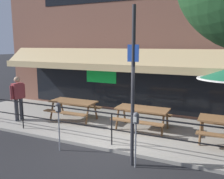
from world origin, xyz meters
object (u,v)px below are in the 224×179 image
at_px(picnic_table_centre, 142,112).
at_px(pedestrian_walking, 18,96).
at_px(parking_meter_near, 58,112).
at_px(parking_meter_far, 136,123).
at_px(picnic_table_left, 74,105).
at_px(street_sign_pole, 133,87).

relative_size(picnic_table_centre, pedestrian_walking, 1.05).
distance_m(pedestrian_walking, parking_meter_near, 3.39).
bearing_deg(parking_meter_far, picnic_table_left, 144.67).
bearing_deg(street_sign_pole, pedestrian_walking, 164.57).
bearing_deg(parking_meter_near, pedestrian_walking, 153.87).
distance_m(picnic_table_left, parking_meter_far, 4.22).
xyz_separation_m(picnic_table_left, parking_meter_far, (3.43, -2.43, 0.44)).
relative_size(parking_meter_near, parking_meter_far, 1.00).
distance_m(pedestrian_walking, parking_meter_far, 5.58).
distance_m(parking_meter_far, street_sign_pole, 0.88).
bearing_deg(parking_meter_near, picnic_table_left, 114.71).
height_order(picnic_table_left, pedestrian_walking, pedestrian_walking).
bearing_deg(parking_meter_far, pedestrian_walking, 164.14).
bearing_deg(picnic_table_centre, parking_meter_near, -124.06).
distance_m(picnic_table_centre, pedestrian_walking, 4.82).
height_order(pedestrian_walking, parking_meter_far, pedestrian_walking).
height_order(picnic_table_centre, pedestrian_walking, pedestrian_walking).
relative_size(pedestrian_walking, street_sign_pole, 0.44).
bearing_deg(parking_meter_near, parking_meter_far, -0.80).
bearing_deg(picnic_table_left, street_sign_pole, -35.43).
height_order(parking_meter_far, street_sign_pole, street_sign_pole).
height_order(parking_meter_near, street_sign_pole, street_sign_pole).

